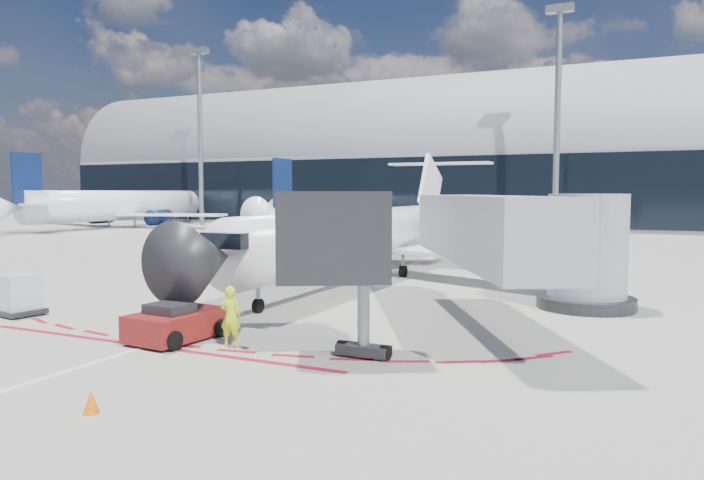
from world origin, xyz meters
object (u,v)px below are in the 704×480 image
at_px(pushback_tug, 176,323).
at_px(uld_container, 18,295).
at_px(ramp_worker, 231,316).
at_px(regional_jet, 368,234).

height_order(pushback_tug, uld_container, uld_container).
distance_m(ramp_worker, uld_container, 10.65).
bearing_deg(ramp_worker, regional_jet, -92.80).
bearing_deg(uld_container, ramp_worker, 5.97).
bearing_deg(pushback_tug, ramp_worker, 7.02).
relative_size(regional_jet, ramp_worker, 15.74).
bearing_deg(pushback_tug, regional_jet, 95.23).
xyz_separation_m(ramp_worker, uld_container, (-10.63, 0.61, -0.16)).
xyz_separation_m(regional_jet, pushback_tug, (0.13, -16.10, -1.98)).
bearing_deg(regional_jet, pushback_tug, -89.54).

